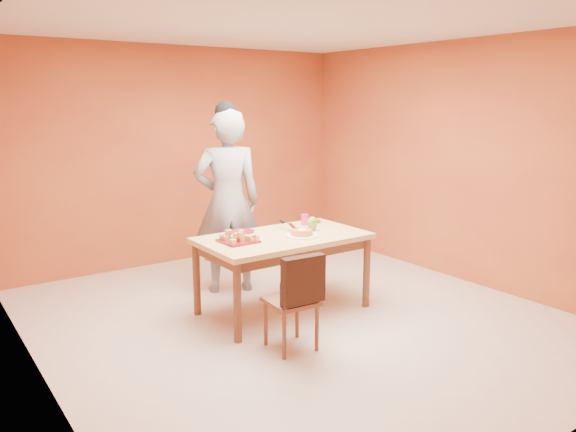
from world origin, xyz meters
TOP-DOWN VIEW (x-y plane):
  - floor at (0.00, 0.00)m, footprint 5.00×5.00m
  - ceiling at (0.00, 0.00)m, footprint 5.00×5.00m
  - wall_back at (0.00, 2.50)m, footprint 4.50×0.00m
  - wall_left at (-2.25, 0.00)m, footprint 0.00×5.00m
  - wall_right at (2.25, 0.00)m, footprint 0.00×5.00m
  - dining_table at (0.00, 0.25)m, footprint 1.60×0.90m
  - dining_chair at (-0.43, -0.52)m, footprint 0.42×0.48m
  - pastry_pile at (-0.47, 0.28)m, footprint 0.28×0.28m
  - person at (-0.13, 1.09)m, footprint 0.83×0.68m
  - pastry_platter at (-0.47, 0.28)m, footprint 0.32×0.32m
  - red_dinner_plate at (-0.24, 0.60)m, footprint 0.27×0.27m
  - white_cake_plate at (0.14, 0.13)m, footprint 0.41×0.41m
  - sponge_cake at (0.14, 0.13)m, footprint 0.25×0.25m
  - cake_server at (0.15, 0.31)m, footprint 0.13×0.23m
  - egg_ornament at (0.36, 0.26)m, footprint 0.13×0.11m
  - magenta_glass at (0.46, 0.50)m, footprint 0.09×0.09m
  - checker_tin at (0.61, 0.52)m, footprint 0.14×0.14m

SIDE VIEW (x-z plane):
  - floor at x=0.00m, z-range 0.00..0.00m
  - dining_chair at x=-0.43m, z-range 0.02..0.86m
  - dining_table at x=0.00m, z-range 0.29..1.05m
  - white_cake_plate at x=0.14m, z-range 0.76..0.77m
  - red_dinner_plate at x=-0.24m, z-range 0.76..0.77m
  - pastry_platter at x=-0.47m, z-range 0.76..0.78m
  - checker_tin at x=0.61m, z-range 0.76..0.79m
  - sponge_cake at x=0.14m, z-range 0.77..0.82m
  - magenta_glass at x=0.46m, z-range 0.76..0.87m
  - pastry_pile at x=-0.47m, z-range 0.78..0.87m
  - cake_server at x=0.15m, z-range 0.82..0.83m
  - egg_ornament at x=0.36m, z-range 0.76..0.90m
  - person at x=-0.13m, z-range 0.00..1.95m
  - wall_back at x=0.00m, z-range -0.90..3.60m
  - wall_left at x=-2.25m, z-range -1.15..3.85m
  - wall_right at x=2.25m, z-range -1.15..3.85m
  - ceiling at x=0.00m, z-range 2.70..2.70m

